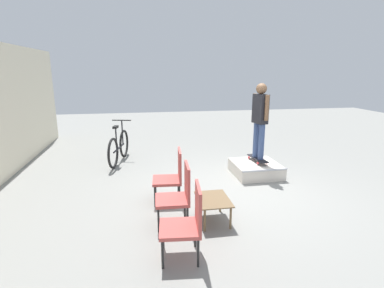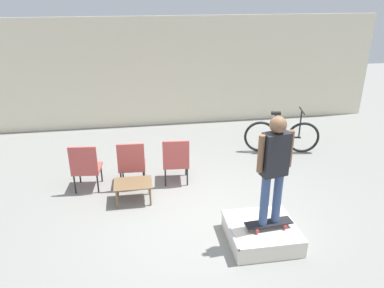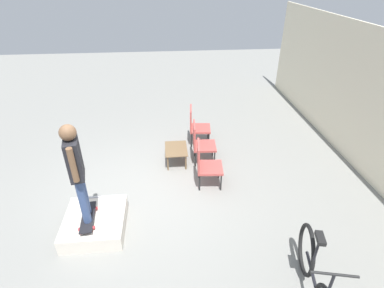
{
  "view_description": "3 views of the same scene",
  "coord_description": "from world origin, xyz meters",
  "px_view_note": "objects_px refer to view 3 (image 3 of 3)",
  "views": [
    {
      "loc": [
        -5.41,
        1.81,
        2.4
      ],
      "look_at": [
        0.15,
        0.83,
        0.99
      ],
      "focal_mm": 28.0,
      "sensor_mm": 36.0,
      "label": 1
    },
    {
      "loc": [
        -0.98,
        -5.45,
        3.77
      ],
      "look_at": [
        0.04,
        0.89,
        1.01
      ],
      "focal_mm": 35.0,
      "sensor_mm": 36.0,
      "label": 2
    },
    {
      "loc": [
        4.81,
        0.52,
        4.01
      ],
      "look_at": [
        -0.04,
        0.97,
        1.11
      ],
      "focal_mm": 28.0,
      "sensor_mm": 36.0,
      "label": 3
    }
  ],
  "objects_px": {
    "skateboard_on_ramp": "(88,217)",
    "coffee_table": "(176,150)",
    "person_skater": "(76,167)",
    "patio_chair_center": "(200,142)",
    "skate_ramp_box": "(95,223)",
    "patio_chair_left": "(196,124)",
    "bicycle": "(314,279)",
    "patio_chair_right": "(205,163)"
  },
  "relations": [
    {
      "from": "skate_ramp_box",
      "to": "person_skater",
      "type": "relative_size",
      "value": 0.63
    },
    {
      "from": "coffee_table",
      "to": "patio_chair_left",
      "type": "height_order",
      "value": "patio_chair_left"
    },
    {
      "from": "coffee_table",
      "to": "patio_chair_right",
      "type": "height_order",
      "value": "patio_chair_right"
    },
    {
      "from": "skateboard_on_ramp",
      "to": "person_skater",
      "type": "bearing_deg",
      "value": -49.75
    },
    {
      "from": "patio_chair_right",
      "to": "bicycle",
      "type": "xyz_separation_m",
      "value": [
        2.68,
        1.13,
        -0.12
      ]
    },
    {
      "from": "bicycle",
      "to": "patio_chair_center",
      "type": "bearing_deg",
      "value": -149.87
    },
    {
      "from": "patio_chair_left",
      "to": "patio_chair_right",
      "type": "xyz_separation_m",
      "value": [
        1.76,
        -0.0,
        0.0
      ]
    },
    {
      "from": "patio_chair_right",
      "to": "skate_ramp_box",
      "type": "bearing_deg",
      "value": 122.61
    },
    {
      "from": "skate_ramp_box",
      "to": "patio_chair_right",
      "type": "relative_size",
      "value": 1.09
    },
    {
      "from": "patio_chair_right",
      "to": "patio_chair_left",
      "type": "bearing_deg",
      "value": 4.58
    },
    {
      "from": "patio_chair_center",
      "to": "patio_chair_right",
      "type": "xyz_separation_m",
      "value": [
        0.88,
        0.0,
        0.0
      ]
    },
    {
      "from": "patio_chair_center",
      "to": "bicycle",
      "type": "height_order",
      "value": "bicycle"
    },
    {
      "from": "patio_chair_left",
      "to": "patio_chair_center",
      "type": "relative_size",
      "value": 1.0
    },
    {
      "from": "skateboard_on_ramp",
      "to": "coffee_table",
      "type": "relative_size",
      "value": 1.08
    },
    {
      "from": "coffee_table",
      "to": "patio_chair_center",
      "type": "relative_size",
      "value": 0.71
    },
    {
      "from": "coffee_table",
      "to": "bicycle",
      "type": "relative_size",
      "value": 0.4
    },
    {
      "from": "person_skater",
      "to": "patio_chair_left",
      "type": "height_order",
      "value": "person_skater"
    },
    {
      "from": "patio_chair_left",
      "to": "patio_chair_center",
      "type": "height_order",
      "value": "same"
    },
    {
      "from": "patio_chair_center",
      "to": "patio_chair_right",
      "type": "bearing_deg",
      "value": -176.84
    },
    {
      "from": "skate_ramp_box",
      "to": "skateboard_on_ramp",
      "type": "xyz_separation_m",
      "value": [
        0.08,
        -0.07,
        0.23
      ]
    },
    {
      "from": "skateboard_on_ramp",
      "to": "bicycle",
      "type": "bearing_deg",
      "value": 60.55
    },
    {
      "from": "skateboard_on_ramp",
      "to": "patio_chair_left",
      "type": "relative_size",
      "value": 0.77
    },
    {
      "from": "patio_chair_left",
      "to": "coffee_table",
      "type": "bearing_deg",
      "value": 153.28
    },
    {
      "from": "skateboard_on_ramp",
      "to": "bicycle",
      "type": "height_order",
      "value": "bicycle"
    },
    {
      "from": "skateboard_on_ramp",
      "to": "person_skater",
      "type": "relative_size",
      "value": 0.44
    },
    {
      "from": "person_skater",
      "to": "patio_chair_left",
      "type": "relative_size",
      "value": 1.75
    },
    {
      "from": "coffee_table",
      "to": "patio_chair_left",
      "type": "distance_m",
      "value": 1.07
    },
    {
      "from": "skate_ramp_box",
      "to": "patio_chair_right",
      "type": "height_order",
      "value": "patio_chair_right"
    },
    {
      "from": "patio_chair_left",
      "to": "patio_chair_center",
      "type": "bearing_deg",
      "value": -174.43
    },
    {
      "from": "patio_chair_right",
      "to": "patio_chair_center",
      "type": "bearing_deg",
      "value": 4.6
    },
    {
      "from": "skate_ramp_box",
      "to": "bicycle",
      "type": "bearing_deg",
      "value": 63.73
    },
    {
      "from": "bicycle",
      "to": "patio_chair_right",
      "type": "bearing_deg",
      "value": -144.67
    },
    {
      "from": "patio_chair_left",
      "to": "patio_chair_right",
      "type": "height_order",
      "value": "same"
    },
    {
      "from": "person_skater",
      "to": "bicycle",
      "type": "xyz_separation_m",
      "value": [
        1.5,
        3.27,
        -0.99
      ]
    },
    {
      "from": "skate_ramp_box",
      "to": "patio_chair_center",
      "type": "distance_m",
      "value": 2.89
    },
    {
      "from": "skateboard_on_ramp",
      "to": "coffee_table",
      "type": "height_order",
      "value": "coffee_table"
    },
    {
      "from": "skate_ramp_box",
      "to": "bicycle",
      "type": "xyz_separation_m",
      "value": [
        1.58,
        3.2,
        0.26
      ]
    },
    {
      "from": "coffee_table",
      "to": "bicycle",
      "type": "xyz_separation_m",
      "value": [
        3.55,
        1.69,
        0.08
      ]
    },
    {
      "from": "coffee_table",
      "to": "patio_chair_right",
      "type": "relative_size",
      "value": 0.71
    },
    {
      "from": "person_skater",
      "to": "bicycle",
      "type": "relative_size",
      "value": 0.98
    },
    {
      "from": "skate_ramp_box",
      "to": "bicycle",
      "type": "height_order",
      "value": "bicycle"
    },
    {
      "from": "person_skater",
      "to": "patio_chair_center",
      "type": "xyz_separation_m",
      "value": [
        -2.05,
        2.14,
        -0.87
      ]
    }
  ]
}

